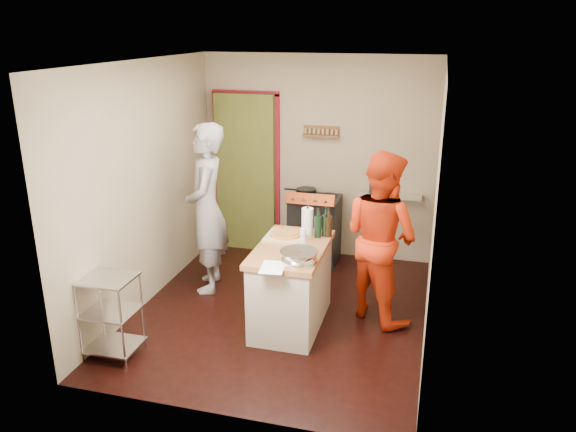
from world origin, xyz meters
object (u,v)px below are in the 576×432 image
Objects in this scene: wire_shelving at (110,312)px; person_stripe at (207,209)px; island at (292,283)px; stove at (315,229)px; person_red at (381,237)px.

person_stripe is (0.31, 1.57, 0.53)m from wire_shelving.
wire_shelving is 1.75m from island.
island reaches higher than wire_shelving.
island reaches higher than stove.
person_red reaches higher than island.
person_stripe is at bearing -134.01° from stove.
island is 1.02m from person_red.
island is at bearing 64.67° from person_red.
person_stripe is 1.09× the size of person_red.
wire_shelving is at bearing -116.85° from stove.
person_red reaches higher than stove.
island is 0.71× the size of person_red.
island is at bearing -85.64° from stove.
wire_shelving is at bearing -28.32° from person_stripe.
stove is at bearing 63.15° from wire_shelving.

